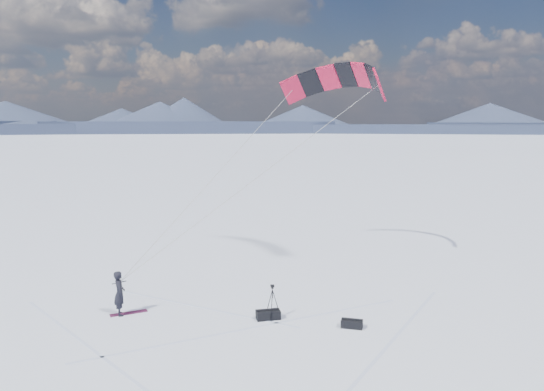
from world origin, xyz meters
name	(u,v)px	position (x,y,z in m)	size (l,w,h in m)	color
ground	(226,332)	(0.00, 0.00, 0.00)	(1800.00, 1800.00, 0.00)	white
horizon_hills	(225,213)	(0.00, 0.00, 4.04)	(704.00, 704.00, 9.50)	#1E283C
snow_tracks	(167,340)	(-1.98, 0.09, 0.00)	(13.93, 9.84, 0.01)	silver
snowkiter	(120,315)	(-3.01, 3.05, 0.00)	(0.60, 0.39, 1.64)	black
snowboard	(129,313)	(-2.71, 3.08, 0.02)	(1.33, 0.25, 0.04)	#751B49
tripod	(272,297)	(1.91, 0.47, 0.81)	(0.53, 0.59, 1.25)	black
gear_bag_a	(268,315)	(1.75, 0.48, 0.17)	(0.91, 0.56, 0.38)	black
gear_bag_b	(352,323)	(4.05, -1.41, 0.15)	(0.79, 0.74, 0.34)	black
power_kite	(339,82)	(8.36, 6.84, 8.94)	(12.80, 6.74, 8.66)	red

